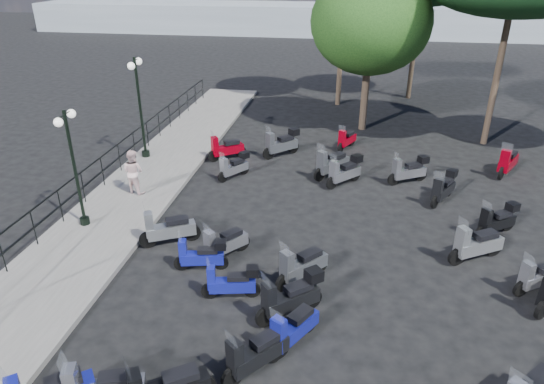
% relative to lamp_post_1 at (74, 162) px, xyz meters
% --- Properties ---
extents(ground, '(120.00, 120.00, 0.00)m').
position_rel_lamp_post_1_xyz_m(ground, '(7.05, -0.72, -2.23)').
color(ground, black).
rests_on(ground, ground).
extents(sidewalk, '(3.00, 30.00, 0.15)m').
position_rel_lamp_post_1_xyz_m(sidewalk, '(0.55, 2.28, -2.16)').
color(sidewalk, '#5E5C5A').
rests_on(sidewalk, ground).
extents(railing, '(0.04, 26.04, 1.10)m').
position_rel_lamp_post_1_xyz_m(railing, '(-0.75, 2.08, -1.34)').
color(railing, black).
rests_on(railing, sidewalk).
extents(lamp_post_1, '(0.34, 1.07, 3.65)m').
position_rel_lamp_post_1_xyz_m(lamp_post_1, '(0.00, 0.00, 0.00)').
color(lamp_post_1, black).
rests_on(lamp_post_1, sidewalk).
extents(lamp_post_2, '(0.39, 1.19, 4.07)m').
position_rel_lamp_post_1_xyz_m(lamp_post_2, '(-0.39, 5.71, 0.24)').
color(lamp_post_2, black).
rests_on(lamp_post_2, sidewalk).
extents(pedestrian_far, '(0.90, 0.78, 1.58)m').
position_rel_lamp_post_1_xyz_m(pedestrian_far, '(0.63, 2.39, -1.29)').
color(pedestrian_far, beige).
rests_on(pedestrian_far, sidewalk).
extents(scooter_2, '(1.64, 0.99, 1.43)m').
position_rel_lamp_post_1_xyz_m(scooter_2, '(2.91, -0.46, -1.74)').
color(scooter_2, black).
rests_on(scooter_2, ground).
extents(scooter_3, '(1.47, 0.56, 1.18)m').
position_rel_lamp_post_1_xyz_m(scooter_3, '(4.25, -1.56, -1.79)').
color(scooter_3, black).
rests_on(scooter_3, ground).
extents(scooter_4, '(1.42, 1.12, 1.36)m').
position_rel_lamp_post_1_xyz_m(scooter_4, '(2.92, 6.28, -1.76)').
color(scooter_4, black).
rests_on(scooter_4, ground).
extents(scooter_5, '(1.01, 1.30, 1.20)m').
position_rel_lamp_post_1_xyz_m(scooter_5, '(3.69, 4.50, -1.78)').
color(scooter_5, black).
rests_on(scooter_5, ground).
extents(scooter_7, '(1.22, 1.38, 1.38)m').
position_rel_lamp_post_1_xyz_m(scooter_7, '(6.39, -4.87, -1.75)').
color(scooter_7, black).
rests_on(scooter_7, ground).
extents(scooter_8, '(1.48, 1.29, 1.43)m').
position_rel_lamp_post_1_xyz_m(scooter_8, '(6.86, -3.04, -1.69)').
color(scooter_8, black).
rests_on(scooter_8, ground).
extents(scooter_9, '(1.14, 1.33, 1.31)m').
position_rel_lamp_post_1_xyz_m(scooter_9, '(4.71, -0.90, -1.78)').
color(scooter_9, black).
rests_on(scooter_9, ground).
extents(scooter_10, '(1.28, 1.52, 1.49)m').
position_rel_lamp_post_1_xyz_m(scooter_10, '(7.33, 5.23, -1.71)').
color(scooter_10, black).
rests_on(scooter_10, ground).
extents(scooter_11, '(1.43, 1.40, 1.45)m').
position_rel_lamp_post_1_xyz_m(scooter_11, '(5.14, 7.05, -1.69)').
color(scooter_11, black).
rests_on(scooter_11, ground).
extents(scooter_14, '(0.98, 1.47, 1.32)m').
position_rel_lamp_post_1_xyz_m(scooter_14, '(7.03, -4.00, -1.77)').
color(scooter_14, black).
rests_on(scooter_14, ground).
extents(scooter_15, '(1.25, 1.39, 1.41)m').
position_rel_lamp_post_1_xyz_m(scooter_15, '(6.96, -1.66, -1.74)').
color(scooter_15, black).
rests_on(scooter_15, ground).
extents(scooter_16, '(1.28, 1.37, 1.37)m').
position_rel_lamp_post_1_xyz_m(scooter_16, '(7.86, 4.59, -1.72)').
color(scooter_16, black).
rests_on(scooter_16, ground).
extents(scooter_17, '(0.81, 1.41, 1.21)m').
position_rel_lamp_post_1_xyz_m(scooter_17, '(7.82, 8.39, -1.81)').
color(scooter_17, black).
rests_on(scooter_17, ground).
extents(scooter_21, '(1.64, 1.08, 1.46)m').
position_rel_lamp_post_1_xyz_m(scooter_21, '(11.60, 0.12, -1.72)').
color(scooter_21, black).
rests_on(scooter_21, ground).
extents(scooter_22, '(1.02, 1.51, 1.33)m').
position_rel_lamp_post_1_xyz_m(scooter_22, '(11.25, 3.73, -1.73)').
color(scooter_22, black).
rests_on(scooter_22, ground).
extents(scooter_23, '(1.51, 0.99, 1.32)m').
position_rel_lamp_post_1_xyz_m(scooter_23, '(10.20, 5.13, -1.73)').
color(scooter_23, black).
rests_on(scooter_23, ground).
extents(scooter_27, '(1.37, 0.91, 1.23)m').
position_rel_lamp_post_1_xyz_m(scooter_27, '(12.86, -1.08, -1.81)').
color(scooter_27, black).
rests_on(scooter_27, ground).
extents(scooter_28, '(1.37, 1.05, 1.26)m').
position_rel_lamp_post_1_xyz_m(scooter_28, '(12.52, 1.70, -1.76)').
color(scooter_28, black).
rests_on(scooter_28, ground).
extents(scooter_29, '(1.07, 1.66, 1.47)m').
position_rel_lamp_post_1_xyz_m(scooter_29, '(14.04, 6.57, -1.72)').
color(scooter_29, black).
rests_on(scooter_29, ground).
extents(scooter_30, '(1.47, 0.56, 1.18)m').
position_rel_lamp_post_1_xyz_m(scooter_30, '(5.33, -2.59, -1.79)').
color(scooter_30, black).
rests_on(scooter_30, ground).
extents(broadleaf_tree, '(5.47, 5.47, 7.33)m').
position_rel_lamp_post_1_xyz_m(broadleaf_tree, '(8.53, 11.30, 2.76)').
color(broadleaf_tree, '#38281E').
rests_on(broadleaf_tree, ground).
extents(distant_hills, '(70.00, 8.00, 3.00)m').
position_rel_lamp_post_1_xyz_m(distant_hills, '(7.05, 44.28, -0.73)').
color(distant_hills, gray).
rests_on(distant_hills, ground).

